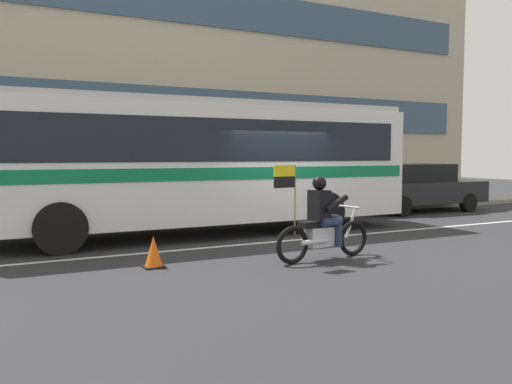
{
  "coord_description": "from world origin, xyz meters",
  "views": [
    {
      "loc": [
        -5.99,
        -10.6,
        1.95
      ],
      "look_at": [
        -1.14,
        -1.04,
        1.18
      ],
      "focal_mm": 36.07,
      "sensor_mm": 36.0,
      "label": 1
    }
  ],
  "objects_px": {
    "parked_sedan_curbside": "(417,187)",
    "motorcycle_with_rider": "(323,224)",
    "traffic_cone": "(154,253)",
    "transit_bus": "(197,158)"
  },
  "relations": [
    {
      "from": "parked_sedan_curbside",
      "to": "motorcycle_with_rider",
      "type": "bearing_deg",
      "value": -144.63
    },
    {
      "from": "parked_sedan_curbside",
      "to": "traffic_cone",
      "type": "bearing_deg",
      "value": -156.63
    },
    {
      "from": "motorcycle_with_rider",
      "to": "transit_bus",
      "type": "bearing_deg",
      "value": 104.18
    },
    {
      "from": "motorcycle_with_rider",
      "to": "parked_sedan_curbside",
      "type": "distance_m",
      "value": 9.2
    },
    {
      "from": "traffic_cone",
      "to": "transit_bus",
      "type": "bearing_deg",
      "value": 57.65
    },
    {
      "from": "transit_bus",
      "to": "parked_sedan_curbside",
      "type": "relative_size",
      "value": 2.21
    },
    {
      "from": "motorcycle_with_rider",
      "to": "parked_sedan_curbside",
      "type": "xyz_separation_m",
      "value": [
        7.5,
        5.32,
        0.18
      ]
    },
    {
      "from": "transit_bus",
      "to": "motorcycle_with_rider",
      "type": "distance_m",
      "value": 4.24
    },
    {
      "from": "transit_bus",
      "to": "motorcycle_with_rider",
      "type": "xyz_separation_m",
      "value": [
        0.99,
        -3.93,
        -1.22
      ]
    },
    {
      "from": "transit_bus",
      "to": "motorcycle_with_rider",
      "type": "bearing_deg",
      "value": -75.82
    }
  ]
}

